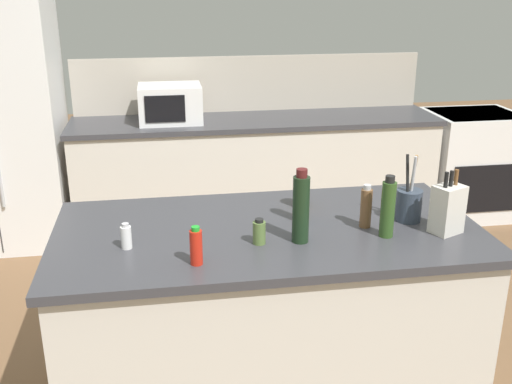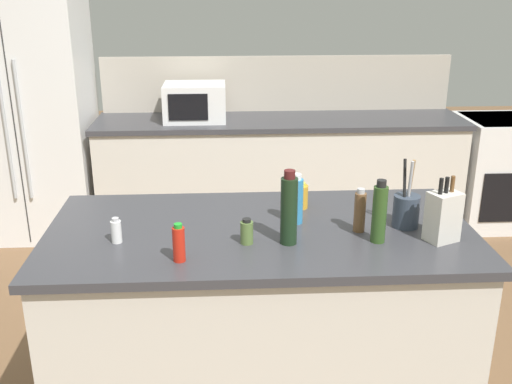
{
  "view_description": "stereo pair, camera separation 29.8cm",
  "coord_description": "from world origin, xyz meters",
  "px_view_note": "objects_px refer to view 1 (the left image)",
  "views": [
    {
      "loc": [
        -0.46,
        -2.47,
        2.03
      ],
      "look_at": [
        0.0,
        0.35,
        0.99
      ],
      "focal_mm": 42.0,
      "sensor_mm": 36.0,
      "label": 1
    },
    {
      "loc": [
        -0.16,
        -2.51,
        2.03
      ],
      "look_at": [
        0.0,
        0.35,
        0.99
      ],
      "focal_mm": 42.0,
      "sensor_mm": 36.0,
      "label": 2
    }
  ],
  "objects_px": {
    "spice_jar_oregano": "(259,232)",
    "olive_oil_bottle": "(388,208)",
    "knife_block": "(448,209)",
    "wine_bottle": "(301,208)",
    "utensil_crock": "(409,204)",
    "range_oven": "(469,164)",
    "microwave": "(170,104)",
    "hot_sauce_bottle": "(196,247)",
    "honey_jar": "(301,194)",
    "dish_soap_bottle": "(302,198)",
    "salt_shaker": "(126,237)",
    "pepper_grinder": "(366,207)"
  },
  "relations": [
    {
      "from": "range_oven",
      "to": "spice_jar_oregano",
      "type": "distance_m",
      "value": 3.31
    },
    {
      "from": "olive_oil_bottle",
      "to": "wine_bottle",
      "type": "bearing_deg",
      "value": 179.1
    },
    {
      "from": "utensil_crock",
      "to": "hot_sauce_bottle",
      "type": "xyz_separation_m",
      "value": [
        -1.01,
        -0.3,
        -0.01
      ]
    },
    {
      "from": "range_oven",
      "to": "salt_shaker",
      "type": "height_order",
      "value": "salt_shaker"
    },
    {
      "from": "range_oven",
      "to": "salt_shaker",
      "type": "xyz_separation_m",
      "value": [
        -2.83,
        -2.31,
        0.53
      ]
    },
    {
      "from": "range_oven",
      "to": "salt_shaker",
      "type": "relative_size",
      "value": 8.13
    },
    {
      "from": "range_oven",
      "to": "hot_sauce_bottle",
      "type": "distance_m",
      "value": 3.62
    },
    {
      "from": "dish_soap_bottle",
      "to": "salt_shaker",
      "type": "relative_size",
      "value": 2.11
    },
    {
      "from": "utensil_crock",
      "to": "range_oven",
      "type": "bearing_deg",
      "value": 55.17
    },
    {
      "from": "hot_sauce_bottle",
      "to": "honey_jar",
      "type": "bearing_deg",
      "value": 45.06
    },
    {
      "from": "spice_jar_oregano",
      "to": "olive_oil_bottle",
      "type": "xyz_separation_m",
      "value": [
        0.57,
        -0.01,
        0.08
      ]
    },
    {
      "from": "microwave",
      "to": "knife_block",
      "type": "bearing_deg",
      "value": -63.94
    },
    {
      "from": "dish_soap_bottle",
      "to": "utensil_crock",
      "type": "bearing_deg",
      "value": -8.2
    },
    {
      "from": "range_oven",
      "to": "knife_block",
      "type": "distance_m",
      "value": 2.83
    },
    {
      "from": "honey_jar",
      "to": "salt_shaker",
      "type": "height_order",
      "value": "honey_jar"
    },
    {
      "from": "range_oven",
      "to": "honey_jar",
      "type": "relative_size",
      "value": 7.03
    },
    {
      "from": "knife_block",
      "to": "wine_bottle",
      "type": "xyz_separation_m",
      "value": [
        -0.67,
        0.01,
        0.04
      ]
    },
    {
      "from": "microwave",
      "to": "salt_shaker",
      "type": "bearing_deg",
      "value": -96.11
    },
    {
      "from": "dish_soap_bottle",
      "to": "range_oven",
      "type": "bearing_deg",
      "value": 46.45
    },
    {
      "from": "utensil_crock",
      "to": "wine_bottle",
      "type": "bearing_deg",
      "value": -164.71
    },
    {
      "from": "range_oven",
      "to": "dish_soap_bottle",
      "type": "distance_m",
      "value": 3.01
    },
    {
      "from": "knife_block",
      "to": "spice_jar_oregano",
      "type": "relative_size",
      "value": 2.54
    },
    {
      "from": "knife_block",
      "to": "pepper_grinder",
      "type": "bearing_deg",
      "value": 136.74
    },
    {
      "from": "honey_jar",
      "to": "spice_jar_oregano",
      "type": "height_order",
      "value": "honey_jar"
    },
    {
      "from": "spice_jar_oregano",
      "to": "dish_soap_bottle",
      "type": "xyz_separation_m",
      "value": [
        0.24,
        0.22,
        0.06
      ]
    },
    {
      "from": "honey_jar",
      "to": "salt_shaker",
      "type": "bearing_deg",
      "value": -156.55
    },
    {
      "from": "spice_jar_oregano",
      "to": "olive_oil_bottle",
      "type": "distance_m",
      "value": 0.57
    },
    {
      "from": "utensil_crock",
      "to": "spice_jar_oregano",
      "type": "xyz_separation_m",
      "value": [
        -0.73,
        -0.15,
        -0.03
      ]
    },
    {
      "from": "honey_jar",
      "to": "dish_soap_bottle",
      "type": "xyz_separation_m",
      "value": [
        -0.04,
        -0.19,
        0.05
      ]
    },
    {
      "from": "utensil_crock",
      "to": "spice_jar_oregano",
      "type": "relative_size",
      "value": 2.81
    },
    {
      "from": "knife_block",
      "to": "utensil_crock",
      "type": "height_order",
      "value": "utensil_crock"
    },
    {
      "from": "dish_soap_bottle",
      "to": "salt_shaker",
      "type": "bearing_deg",
      "value": -167.69
    },
    {
      "from": "wine_bottle",
      "to": "olive_oil_bottle",
      "type": "xyz_separation_m",
      "value": [
        0.39,
        -0.01,
        -0.02
      ]
    },
    {
      "from": "microwave",
      "to": "salt_shaker",
      "type": "height_order",
      "value": "microwave"
    },
    {
      "from": "hot_sauce_bottle",
      "to": "wine_bottle",
      "type": "distance_m",
      "value": 0.49
    },
    {
      "from": "dish_soap_bottle",
      "to": "knife_block",
      "type": "bearing_deg",
      "value": -20.93
    },
    {
      "from": "olive_oil_bottle",
      "to": "salt_shaker",
      "type": "relative_size",
      "value": 2.49
    },
    {
      "from": "hot_sauce_bottle",
      "to": "dish_soap_bottle",
      "type": "xyz_separation_m",
      "value": [
        0.52,
        0.37,
        0.04
      ]
    },
    {
      "from": "knife_block",
      "to": "spice_jar_oregano",
      "type": "xyz_separation_m",
      "value": [
        -0.85,
        0.02,
        -0.06
      ]
    },
    {
      "from": "microwave",
      "to": "spice_jar_oregano",
      "type": "relative_size",
      "value": 4.24
    },
    {
      "from": "honey_jar",
      "to": "microwave",
      "type": "bearing_deg",
      "value": 106.93
    },
    {
      "from": "range_oven",
      "to": "wine_bottle",
      "type": "distance_m",
      "value": 3.22
    },
    {
      "from": "utensil_crock",
      "to": "dish_soap_bottle",
      "type": "height_order",
      "value": "utensil_crock"
    },
    {
      "from": "utensil_crock",
      "to": "honey_jar",
      "type": "bearing_deg",
      "value": 150.09
    },
    {
      "from": "range_oven",
      "to": "wine_bottle",
      "type": "xyz_separation_m",
      "value": [
        -2.09,
        -2.36,
        0.63
      ]
    },
    {
      "from": "microwave",
      "to": "dish_soap_bottle",
      "type": "distance_m",
      "value": 2.21
    },
    {
      "from": "range_oven",
      "to": "microwave",
      "type": "height_order",
      "value": "microwave"
    },
    {
      "from": "microwave",
      "to": "hot_sauce_bottle",
      "type": "bearing_deg",
      "value": -89.21
    },
    {
      "from": "range_oven",
      "to": "honey_jar",
      "type": "xyz_separation_m",
      "value": [
        -1.99,
        -1.95,
        0.53
      ]
    },
    {
      "from": "microwave",
      "to": "dish_soap_bottle",
      "type": "bearing_deg",
      "value": -75.52
    }
  ]
}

